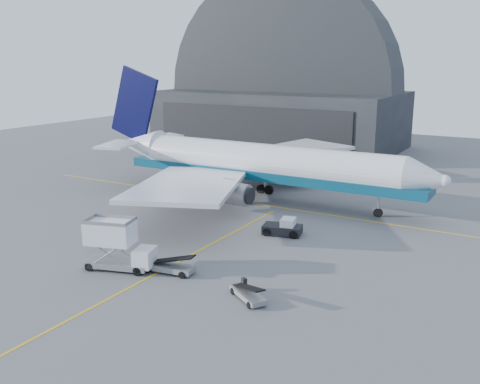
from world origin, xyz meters
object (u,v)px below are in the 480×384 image
Objects in this scene: catering_truck at (117,245)px; belt_loader_a at (169,266)px; belt_loader_b at (248,293)px; pushback_tug at (283,228)px; airliner at (254,163)px.

belt_loader_a is at bearing 3.46° from catering_truck.
belt_loader_b is at bearing -16.80° from belt_loader_a.
catering_truck is 18.86m from pushback_tug.
belt_loader_a is at bearing -155.17° from belt_loader_b.
belt_loader_a is 8.98m from belt_loader_b.
airliner is 11.12× the size of pushback_tug.
belt_loader_a reaches higher than belt_loader_b.
airliner is 7.34× the size of catering_truck.
catering_truck is 13.57m from belt_loader_b.
airliner reaches higher than pushback_tug.
catering_truck is at bearing -168.67° from belt_loader_a.
airliner is at bearing 117.60° from pushback_tug.
pushback_tug is 16.80m from belt_loader_b.
belt_loader_b is (8.90, -1.23, -0.09)m from belt_loader_a.
belt_loader_b is (14.97, -28.20, -4.50)m from airliner.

